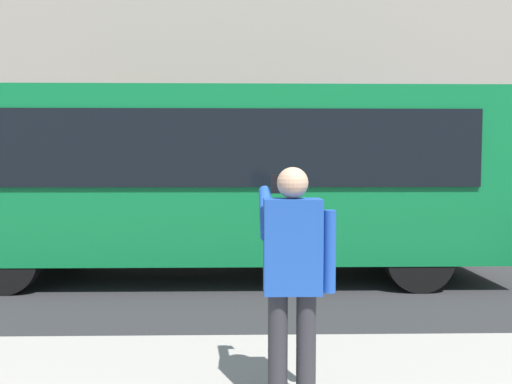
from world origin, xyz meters
The scene contains 4 objects.
ground_plane centered at (0.00, 0.00, 0.00)m, with size 60.00×60.00×0.00m, color #2B2B2D.
building_facade_far centered at (-0.02, -6.80, 5.99)m, with size 28.00×1.55×12.00m.
red_bus centered at (1.11, 0.22, 1.68)m, with size 9.05×2.54×3.08m.
pedestrian_photographer centered at (0.29, 4.94, 1.14)m, with size 0.53×0.52×1.70m.
Camera 1 is at (0.61, 8.29, 1.87)m, focal length 33.96 mm.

